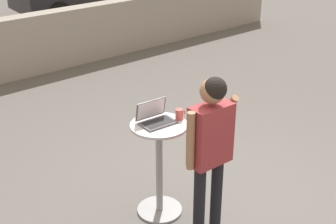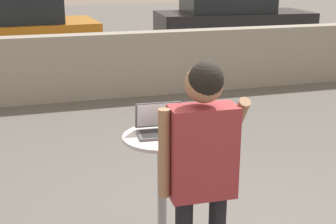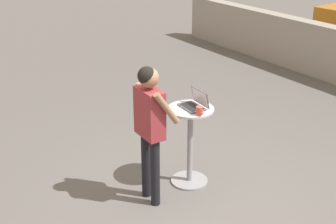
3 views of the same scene
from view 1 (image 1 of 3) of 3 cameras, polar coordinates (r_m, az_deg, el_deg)
name	(u,v)px [view 1 (image 1 of 3)]	position (r m, az deg, el deg)	size (l,w,h in m)	color
ground_plane	(216,205)	(5.21, 5.93, -11.19)	(50.00, 50.00, 0.00)	#5B5956
pavement_kerb	(12,48)	(8.93, -18.45, 7.36)	(13.53, 0.35, 1.10)	gray
cafe_table	(159,164)	(4.77, -1.08, -6.33)	(0.57, 0.57, 1.03)	gray
laptop	(156,118)	(4.58, -1.53, -0.72)	(0.36, 0.28, 0.22)	#515156
coffee_mug	(179,114)	(4.64, 1.40, -0.28)	(0.12, 0.08, 0.11)	#C14C42
standing_person	(210,141)	(4.17, 5.19, -3.59)	(0.55, 0.36, 1.69)	black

